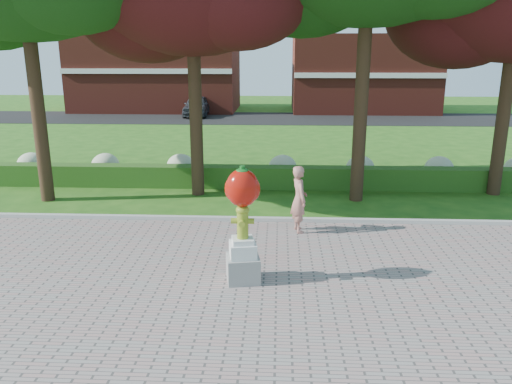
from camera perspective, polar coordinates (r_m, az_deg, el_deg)
ground at (r=12.01m, az=-1.65°, el=-8.07°), size 100.00×100.00×0.00m
walkway at (r=8.50m, az=-3.77°, el=-18.74°), size 40.00×14.00×0.04m
curb at (r=14.78m, az=-0.78°, el=-3.17°), size 40.00×0.18×0.15m
lawn_hedge at (r=18.53m, az=-0.04°, el=1.73°), size 24.00×0.70×0.80m
hydrangea_row at (r=19.45m, az=1.79°, el=2.83°), size 20.10×1.10×0.99m
street at (r=39.28m, az=1.44°, el=8.43°), size 50.00×8.00×0.02m
building_left at (r=46.29m, az=-11.19°, el=13.55°), size 14.00×8.00×7.00m
building_right at (r=45.57m, az=12.03°, el=13.10°), size 12.00×8.00×6.40m
hydrant_sculpture at (r=10.55m, az=-1.54°, el=-3.38°), size 0.80×0.80×2.55m
woman at (r=13.72m, az=4.95°, el=-0.81°), size 0.60×0.77×1.86m
parked_car at (r=40.92m, az=-6.76°, el=9.77°), size 2.05×4.82×1.63m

